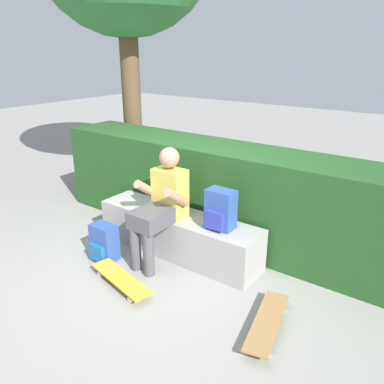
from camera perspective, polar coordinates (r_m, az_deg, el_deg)
ground_plane at (r=4.09m, az=-5.85°, el=-11.22°), size 24.00×24.00×0.00m
bench_main at (r=4.26m, az=-2.12°, el=-6.18°), size 1.92×0.46×0.46m
person_skater at (r=3.95m, az=-4.60°, el=-1.61°), size 0.49×0.62×1.21m
skateboard_near_person at (r=3.83m, az=-10.52°, el=-12.54°), size 0.82×0.37×0.09m
skateboard_beside_bench at (r=3.33m, az=11.10°, el=-18.38°), size 0.37×0.82×0.09m
backpack_on_bench at (r=3.79m, az=4.20°, el=-2.68°), size 0.28×0.23×0.40m
backpack_on_ground at (r=4.25m, az=-12.93°, el=-7.38°), size 0.28×0.23×0.40m
hedge_row at (r=4.43m, az=7.06°, el=-0.65°), size 5.00×0.74×1.11m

